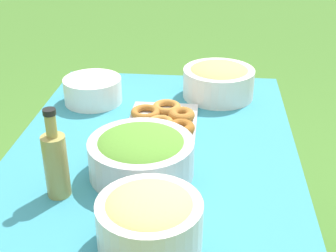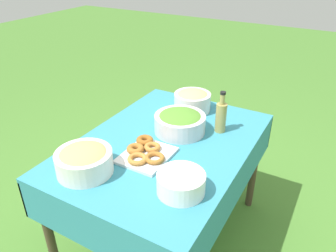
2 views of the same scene
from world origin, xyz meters
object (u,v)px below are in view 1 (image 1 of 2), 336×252
(plate_stack, at_px, (93,90))
(bread_bowl, at_px, (219,80))
(salad_bowl, at_px, (141,153))
(pasta_bowl, at_px, (149,219))
(olive_oil_bottle, at_px, (56,163))
(donut_platter, at_px, (165,119))

(plate_stack, xyz_separation_m, bread_bowl, (-0.10, 0.48, 0.02))
(salad_bowl, relative_size, pasta_bowl, 1.24)
(salad_bowl, distance_m, pasta_bowl, 0.31)
(olive_oil_bottle, bearing_deg, donut_platter, 151.19)
(olive_oil_bottle, relative_size, bread_bowl, 0.92)
(plate_stack, xyz_separation_m, olive_oil_bottle, (0.61, 0.05, 0.05))
(plate_stack, distance_m, bread_bowl, 0.49)
(pasta_bowl, relative_size, donut_platter, 0.83)
(salad_bowl, height_order, bread_bowl, bread_bowl)
(pasta_bowl, xyz_separation_m, plate_stack, (-0.78, -0.32, -0.03))
(donut_platter, distance_m, olive_oil_bottle, 0.51)
(pasta_bowl, bearing_deg, plate_stack, -157.52)
(pasta_bowl, bearing_deg, olive_oil_bottle, -122.88)
(donut_platter, relative_size, olive_oil_bottle, 1.15)
(pasta_bowl, bearing_deg, bread_bowl, 169.98)
(donut_platter, bearing_deg, plate_stack, -118.72)
(plate_stack, height_order, bread_bowl, bread_bowl)
(plate_stack, relative_size, bread_bowl, 0.80)
(salad_bowl, relative_size, plate_stack, 1.38)
(plate_stack, bearing_deg, salad_bowl, 28.30)
(pasta_bowl, distance_m, bread_bowl, 0.90)
(pasta_bowl, xyz_separation_m, donut_platter, (-0.62, -0.03, -0.05))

